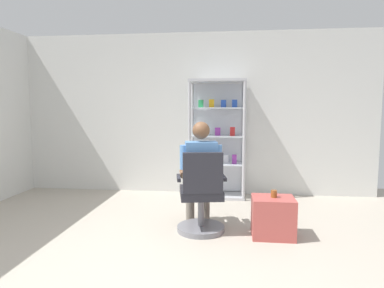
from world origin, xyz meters
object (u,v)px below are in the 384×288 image
display_cabinet_main (217,138)px  office_chair (201,199)px  storage_crate (273,217)px  tea_glass (274,194)px  seated_shopkeeper (200,170)px

display_cabinet_main → office_chair: 1.80m
display_cabinet_main → storage_crate: display_cabinet_main is taller
display_cabinet_main → office_chair: (-0.11, -1.71, -0.57)m
storage_crate → tea_glass: 0.27m
seated_shopkeeper → tea_glass: (0.85, -0.18, -0.22)m
seated_shopkeeper → tea_glass: 0.89m
display_cabinet_main → tea_glass: display_cabinet_main is taller
office_chair → seated_shopkeeper: bearing=100.6°
tea_glass → office_chair: bearing=178.7°
office_chair → storage_crate: size_ratio=2.06×
storage_crate → tea_glass: size_ratio=5.69×
office_chair → storage_crate: (0.81, -0.02, -0.17)m
display_cabinet_main → tea_glass: size_ratio=23.14×
display_cabinet_main → tea_glass: bearing=-67.8°
seated_shopkeeper → tea_glass: seated_shopkeeper is taller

